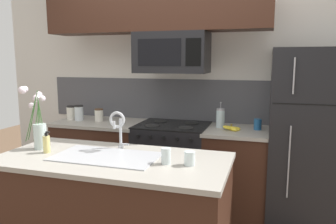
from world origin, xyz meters
TOP-DOWN VIEW (x-y plane):
  - rear_partition at (0.30, 1.28)m, footprint 5.20×0.10m
  - splash_band at (0.00, 1.22)m, footprint 3.31×0.01m
  - back_counter_left at (-0.87, 0.90)m, footprint 1.00×0.65m
  - back_counter_right at (0.69, 0.90)m, footprint 0.64×0.65m
  - stove_range at (0.00, 0.90)m, footprint 0.76×0.64m
  - microwave at (0.00, 0.88)m, footprint 0.74×0.40m
  - upper_cabinet_band at (-0.18, 0.85)m, footprint 2.34×0.34m
  - refrigerator at (1.44, 0.92)m, footprint 0.89×0.74m
  - storage_jar_tall at (-1.25, 0.90)m, footprint 0.11×0.11m
  - storage_jar_medium at (-1.13, 0.87)m, footprint 0.10×0.10m
  - storage_jar_short at (-0.88, 0.90)m, footprint 0.10×0.10m
  - banana_bunch at (0.63, 0.84)m, footprint 0.19×0.12m
  - french_press at (0.50, 0.96)m, footprint 0.09×0.09m
  - coffee_tin at (0.88, 0.95)m, footprint 0.08×0.08m
  - island_counter at (-0.09, -0.35)m, footprint 1.69×0.80m
  - kitchen_sink at (-0.14, -0.35)m, footprint 0.76×0.42m
  - sink_faucet at (-0.14, -0.14)m, footprint 0.14×0.14m
  - dish_soap_bottle at (-0.62, -0.38)m, footprint 0.06×0.05m
  - drinking_glass at (0.33, -0.37)m, footprint 0.07×0.07m
  - spare_glass at (0.49, -0.35)m, footprint 0.08×0.08m
  - flower_vase at (-0.75, -0.30)m, footprint 0.19×0.19m

SIDE VIEW (x-z plane):
  - island_counter at x=-0.09m, z-range 0.00..0.91m
  - back_counter_left at x=-0.87m, z-range 0.00..0.91m
  - back_counter_right at x=0.69m, z-range 0.00..0.91m
  - stove_range at x=0.00m, z-range 0.00..0.93m
  - kitchen_sink at x=-0.14m, z-range 0.76..0.92m
  - refrigerator at x=1.44m, z-range 0.00..1.72m
  - banana_bunch at x=0.63m, z-range 0.89..0.97m
  - spare_glass at x=0.49m, z-range 0.91..1.00m
  - coffee_tin at x=0.88m, z-range 0.91..1.02m
  - drinking_glass at x=0.33m, z-range 0.91..1.02m
  - dish_soap_bottle at x=-0.62m, z-range 0.90..1.06m
  - storage_jar_short at x=-0.88m, z-range 0.91..1.06m
  - storage_jar_tall at x=-1.25m, z-range 0.91..1.07m
  - storage_jar_medium at x=-1.13m, z-range 0.91..1.09m
  - french_press at x=0.50m, z-range 0.88..1.14m
  - flower_vase at x=-0.75m, z-range 0.83..1.33m
  - sink_faucet at x=-0.14m, z-range 0.95..1.26m
  - splash_band at x=0.00m, z-range 0.91..1.39m
  - rear_partition at x=0.30m, z-range 0.00..2.60m
  - microwave at x=0.00m, z-range 1.47..1.89m
  - upper_cabinet_band at x=-0.18m, z-range 1.89..2.49m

